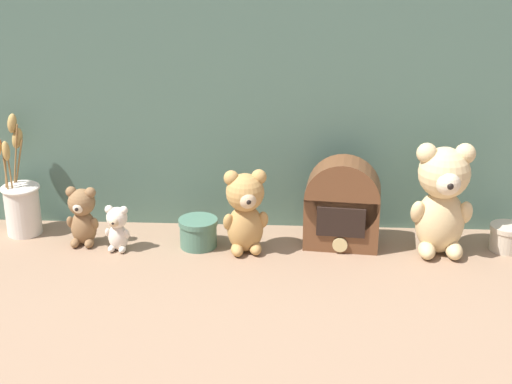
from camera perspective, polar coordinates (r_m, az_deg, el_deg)
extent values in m
plane|color=#8E7056|center=(1.97, -0.03, -4.30)|extent=(4.00, 4.00, 0.00)
cube|color=#4C6B5B|center=(2.00, 0.21, 7.65)|extent=(1.73, 0.02, 0.76)
ellipsoid|color=#DBBC84|center=(1.98, 13.22, -2.10)|extent=(0.12, 0.10, 0.16)
sphere|color=#DBBC84|center=(1.93, 13.53, 1.36)|extent=(0.13, 0.13, 0.13)
sphere|color=beige|center=(1.89, 13.79, 0.66)|extent=(0.06, 0.06, 0.06)
sphere|color=black|center=(1.87, 13.94, 0.41)|extent=(0.02, 0.02, 0.02)
sphere|color=#DBBC84|center=(1.93, 14.98, 2.71)|extent=(0.05, 0.05, 0.05)
sphere|color=#DBBC84|center=(1.91, 12.33, 2.77)|extent=(0.05, 0.05, 0.05)
ellipsoid|color=#DBBC84|center=(1.97, 14.97, -1.45)|extent=(0.04, 0.06, 0.07)
ellipsoid|color=#DBBC84|center=(1.95, 11.69, -1.44)|extent=(0.04, 0.06, 0.07)
ellipsoid|color=#DBBC84|center=(1.98, 14.20, -4.15)|extent=(0.04, 0.07, 0.04)
ellipsoid|color=#DBBC84|center=(1.97, 12.32, -4.16)|extent=(0.04, 0.07, 0.04)
ellipsoid|color=tan|center=(1.95, -0.78, -2.60)|extent=(0.10, 0.09, 0.12)
sphere|color=tan|center=(1.91, -0.79, 0.01)|extent=(0.09, 0.09, 0.09)
sphere|color=#D1B289|center=(1.88, -0.63, -0.54)|extent=(0.05, 0.05, 0.05)
sphere|color=black|center=(1.86, -0.54, -0.73)|extent=(0.01, 0.01, 0.01)
sphere|color=tan|center=(1.90, 0.21, 1.10)|extent=(0.04, 0.04, 0.04)
sphere|color=tan|center=(1.89, -1.82, 0.99)|extent=(0.04, 0.04, 0.04)
ellipsoid|color=tan|center=(1.94, 0.50, -2.03)|extent=(0.03, 0.05, 0.06)
ellipsoid|color=tan|center=(1.92, -2.01, -2.19)|extent=(0.03, 0.05, 0.06)
ellipsoid|color=tan|center=(1.94, 0.07, -4.12)|extent=(0.04, 0.05, 0.03)
ellipsoid|color=tan|center=(1.94, -1.38, -4.22)|extent=(0.04, 0.05, 0.03)
ellipsoid|color=olive|center=(2.03, -12.42, -2.54)|extent=(0.07, 0.06, 0.09)
sphere|color=olive|center=(2.01, -12.57, -0.73)|extent=(0.07, 0.07, 0.07)
sphere|color=beige|center=(1.99, -12.80, -1.12)|extent=(0.03, 0.03, 0.03)
sphere|color=black|center=(1.97, -12.93, -1.25)|extent=(0.01, 0.01, 0.01)
sphere|color=olive|center=(1.99, -11.96, -0.05)|extent=(0.03, 0.03, 0.03)
sphere|color=olive|center=(2.01, -13.30, 0.01)|extent=(0.03, 0.03, 0.03)
ellipsoid|color=olive|center=(2.01, -11.66, -2.24)|extent=(0.02, 0.03, 0.04)
ellipsoid|color=olive|center=(2.03, -13.33, -2.15)|extent=(0.02, 0.03, 0.04)
ellipsoid|color=olive|center=(2.02, -12.03, -3.66)|extent=(0.02, 0.04, 0.02)
ellipsoid|color=olive|center=(2.04, -13.00, -3.60)|extent=(0.02, 0.04, 0.02)
ellipsoid|color=beige|center=(1.99, -9.99, -3.25)|extent=(0.05, 0.05, 0.07)
sphere|color=beige|center=(1.97, -10.09, -1.84)|extent=(0.05, 0.05, 0.05)
sphere|color=#D1B289|center=(1.95, -10.26, -2.15)|extent=(0.03, 0.03, 0.03)
sphere|color=black|center=(1.94, -10.37, -2.26)|extent=(0.01, 0.01, 0.01)
sphere|color=beige|center=(1.95, -9.60, -1.32)|extent=(0.02, 0.02, 0.02)
sphere|color=beige|center=(1.97, -10.65, -1.25)|extent=(0.02, 0.02, 0.02)
ellipsoid|color=beige|center=(1.97, -9.39, -3.03)|extent=(0.02, 0.02, 0.03)
ellipsoid|color=beige|center=(1.99, -10.70, -2.93)|extent=(0.02, 0.02, 0.03)
ellipsoid|color=beige|center=(1.98, -9.70, -4.13)|extent=(0.02, 0.03, 0.02)
ellipsoid|color=beige|center=(1.99, -10.46, -4.07)|extent=(0.02, 0.03, 0.02)
cylinder|color=silver|center=(2.13, -16.61, -1.24)|extent=(0.09, 0.09, 0.13)
torus|color=silver|center=(2.10, -16.78, 0.29)|extent=(0.10, 0.10, 0.01)
cylinder|color=olive|center=(2.11, -16.85, 2.17)|extent=(0.03, 0.01, 0.12)
ellipsoid|color=tan|center=(2.11, -16.97, 3.76)|extent=(0.04, 0.03, 0.06)
cylinder|color=olive|center=(2.08, -17.80, 1.76)|extent=(0.02, 0.03, 0.11)
cylinder|color=olive|center=(2.08, -17.49, 1.58)|extent=(0.01, 0.01, 0.10)
ellipsoid|color=tan|center=(2.06, -17.73, 2.87)|extent=(0.03, 0.03, 0.05)
cylinder|color=olive|center=(2.10, -17.75, 1.82)|extent=(0.00, 0.03, 0.11)
cylinder|color=olive|center=(2.11, -17.07, 2.68)|extent=(0.03, 0.01, 0.16)
ellipsoid|color=tan|center=(2.09, -17.32, 4.79)|extent=(0.04, 0.03, 0.05)
cube|color=brown|center=(1.98, 6.25, -2.09)|extent=(0.19, 0.11, 0.14)
cylinder|color=brown|center=(1.95, 6.33, -0.24)|extent=(0.19, 0.11, 0.19)
cube|color=black|center=(1.93, 6.20, -2.22)|extent=(0.12, 0.02, 0.08)
cylinder|color=#D6BC7A|center=(1.95, 6.12, -3.85)|extent=(0.04, 0.01, 0.04)
cylinder|color=#47705B|center=(1.98, -4.21, -3.15)|extent=(0.09, 0.09, 0.06)
cylinder|color=#47705B|center=(1.97, -4.24, -2.17)|extent=(0.10, 0.10, 0.01)
cylinder|color=beige|center=(2.06, 17.73, -3.32)|extent=(0.08, 0.08, 0.05)
cylinder|color=beige|center=(2.05, 17.83, -2.48)|extent=(0.09, 0.09, 0.01)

